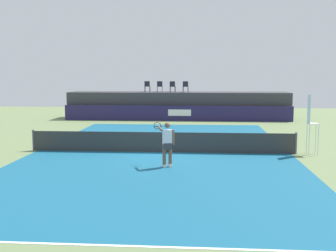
{
  "coord_description": "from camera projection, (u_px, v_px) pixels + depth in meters",
  "views": [
    {
      "loc": [
        1.77,
        -19.45,
        3.64
      ],
      "look_at": [
        0.15,
        2.0,
        1.0
      ],
      "focal_mm": 44.97,
      "sensor_mm": 36.0,
      "label": 1
    }
  ],
  "objects": [
    {
      "name": "spectator_chair_far_left",
      "position": [
        147.0,
        86.0,
        35.04
      ],
      "size": [
        0.44,
        0.44,
        0.89
      ],
      "color": "#1E232D",
      "rests_on": "spectator_platform"
    },
    {
      "name": "line_near_baseline",
      "position": [
        115.0,
        246.0,
        8.99
      ],
      "size": [
        12.0,
        0.1,
        0.0
      ],
      "primitive_type": "cube",
      "color": "white",
      "rests_on": "court_inner"
    },
    {
      "name": "ground_plane",
      "position": [
        167.0,
        142.0,
        22.79
      ],
      "size": [
        48.0,
        48.0,
        0.0
      ],
      "primitive_type": "plane",
      "color": "#6B7F51"
    },
    {
      "name": "net_post_near",
      "position": [
        33.0,
        140.0,
        20.23
      ],
      "size": [
        0.1,
        0.1,
        1.0
      ],
      "primitive_type": "cylinder",
      "color": "#4C4C51",
      "rests_on": "ground"
    },
    {
      "name": "spectator_chair_left",
      "position": [
        160.0,
        86.0,
        34.69
      ],
      "size": [
        0.47,
        0.47,
        0.89
      ],
      "color": "#1E232D",
      "rests_on": "spectator_platform"
    },
    {
      "name": "tennis_net",
      "position": [
        162.0,
        142.0,
        19.77
      ],
      "size": [
        12.4,
        0.02,
        0.95
      ],
      "primitive_type": "cube",
      "color": "#2D2D2D",
      "rests_on": "ground"
    },
    {
      "name": "spectator_chair_right",
      "position": [
        186.0,
        86.0,
        34.42
      ],
      "size": [
        0.46,
        0.46,
        0.89
      ],
      "color": "#1E232D",
      "rests_on": "spectator_platform"
    },
    {
      "name": "tennis_player",
      "position": [
        167.0,
        143.0,
        16.6
      ],
      "size": [
        0.91,
        1.11,
        1.77
      ],
      "color": "white",
      "rests_on": "court_inner"
    },
    {
      "name": "umpire_chair",
      "position": [
        311.0,
        120.0,
        19.12
      ],
      "size": [
        0.45,
        0.45,
        2.76
      ],
      "color": "white",
      "rests_on": "ground"
    },
    {
      "name": "tennis_ball",
      "position": [
        244.0,
        130.0,
        27.4
      ],
      "size": [
        0.07,
        0.07,
        0.07
      ],
      "primitive_type": "sphere",
      "color": "#D8EA33",
      "rests_on": "court_inner"
    },
    {
      "name": "net_post_far",
      "position": [
        296.0,
        143.0,
        19.3
      ],
      "size": [
        0.1,
        0.1,
        1.0
      ],
      "primitive_type": "cylinder",
      "color": "#4C4C51",
      "rests_on": "ground"
    },
    {
      "name": "spectator_chair_center",
      "position": [
        173.0,
        86.0,
        34.43
      ],
      "size": [
        0.48,
        0.48,
        0.89
      ],
      "color": "#1E232D",
      "rests_on": "spectator_platform"
    },
    {
      "name": "sponsor_wall",
      "position": [
        177.0,
        113.0,
        33.11
      ],
      "size": [
        18.0,
        0.22,
        1.2
      ],
      "color": "#231E4C",
      "rests_on": "ground"
    },
    {
      "name": "spectator_platform",
      "position": [
        178.0,
        105.0,
        34.83
      ],
      "size": [
        18.0,
        2.8,
        2.2
      ],
      "primitive_type": "cube",
      "color": "#38383D",
      "rests_on": "ground"
    },
    {
      "name": "court_inner",
      "position": [
        162.0,
        152.0,
        19.83
      ],
      "size": [
        12.0,
        22.0,
        0.0
      ],
      "primitive_type": "cube",
      "color": "#16597A",
      "rests_on": "ground"
    }
  ]
}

